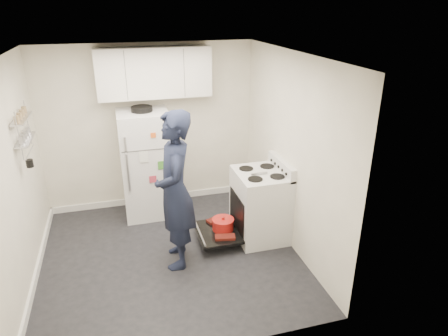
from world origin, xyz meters
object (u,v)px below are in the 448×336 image
object	(u,v)px
electric_range	(259,206)
person	(175,191)
open_oven_door	(220,228)
refrigerator	(146,164)

from	to	relation	value
electric_range	person	xyz separation A→B (m)	(-1.17, -0.28, 0.50)
open_oven_door	person	bearing A→B (deg)	-154.66
electric_range	open_oven_door	xyz separation A→B (m)	(-0.55, 0.02, -0.28)
refrigerator	open_oven_door	bearing A→B (deg)	-52.26
refrigerator	person	distance (m)	1.40
open_oven_door	person	world-z (taller)	person
open_oven_door	refrigerator	world-z (taller)	refrigerator
electric_range	person	bearing A→B (deg)	-166.64
person	refrigerator	bearing A→B (deg)	-165.12
refrigerator	person	world-z (taller)	person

